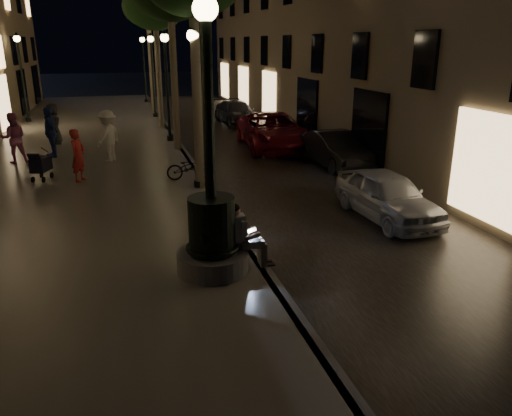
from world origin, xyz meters
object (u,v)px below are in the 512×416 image
object	(u,v)px
lamp_curb_c	(152,64)
pedestrian_pink	(14,138)
fountain_lamppost	(212,222)
lamp_curb_a	(195,87)
lamp_left_c	(21,66)
stroller	(41,164)
car_front	(387,196)
lamp_curb_b	(166,72)
lamp_curb_d	(144,60)
car_third	(273,131)
seated_man_laptop	(243,234)
pedestrian_dark	(54,124)
car_rear	(236,113)
tree_third	(155,6)
tree_far	(147,8)
pedestrian_red	(78,156)
bicycle	(190,167)
pedestrian_blue	(50,132)
pedestrian_white	(108,136)
car_second	(335,150)

from	to	relation	value
lamp_curb_c	pedestrian_pink	world-z (taller)	lamp_curb_c
fountain_lamppost	lamp_curb_a	world-z (taller)	fountain_lamppost
lamp_curb_a	lamp_curb_c	bearing A→B (deg)	90.00
lamp_left_c	stroller	distance (m)	14.29
lamp_curb_c	car_front	distance (m)	20.33
lamp_curb_b	lamp_left_c	size ratio (longest dim) A/B	1.00
lamp_curb_d	pedestrian_pink	distance (m)	19.96
stroller	car_third	bearing A→B (deg)	42.08
stroller	pedestrian_pink	size ratio (longest dim) A/B	0.57
seated_man_laptop	lamp_left_c	size ratio (longest dim) A/B	0.28
pedestrian_pink	pedestrian_dark	distance (m)	3.63
lamp_curb_b	car_rear	size ratio (longest dim) A/B	1.08
seated_man_laptop	pedestrian_pink	bearing A→B (deg)	118.02
tree_third	tree_far	xyz separation A→B (m)	(0.08, 6.00, 0.29)
lamp_curb_d	pedestrian_red	distance (m)	22.69
tree_far	bicycle	bearing A→B (deg)	-90.61
pedestrian_pink	bicycle	bearing A→B (deg)	135.18
lamp_left_c	bicycle	size ratio (longest dim) A/B	3.14
lamp_curb_c	lamp_curb_d	distance (m)	8.00
fountain_lamppost	car_front	size ratio (longest dim) A/B	1.40
pedestrian_blue	pedestrian_dark	size ratio (longest dim) A/B	1.11
lamp_curb_d	car_front	bearing A→B (deg)	-80.92
lamp_curb_a	lamp_left_c	world-z (taller)	same
tree_third	pedestrian_dark	distance (m)	7.87
lamp_curb_b	pedestrian_white	world-z (taller)	lamp_curb_b
tree_third	pedestrian_dark	size ratio (longest dim) A/B	4.10
tree_third	pedestrian_white	distance (m)	9.45
lamp_curb_b	pedestrian_white	xyz separation A→B (m)	(-2.63, -3.59, -2.08)
tree_far	pedestrian_dark	bearing A→B (deg)	-118.00
pedestrian_blue	lamp_left_c	bearing A→B (deg)	174.31
lamp_curb_c	stroller	distance (m)	14.88
car_second	bicycle	bearing A→B (deg)	-171.63
lamp_curb_a	seated_man_laptop	bearing A→B (deg)	-90.84
car_rear	pedestrian_pink	world-z (taller)	pedestrian_pink
stroller	car_front	bearing A→B (deg)	-13.19
pedestrian_red	stroller	bearing A→B (deg)	98.57
car_second	car_third	world-z (taller)	car_third
car_second	pedestrian_red	world-z (taller)	pedestrian_red
lamp_left_c	pedestrian_white	world-z (taller)	lamp_left_c
car_third	pedestrian_white	distance (m)	7.12
lamp_curb_a	bicycle	world-z (taller)	lamp_curb_a
car_rear	car_second	bearing A→B (deg)	-86.59
fountain_lamppost	lamp_left_c	bearing A→B (deg)	106.22
seated_man_laptop	lamp_curb_c	bearing A→B (deg)	89.77
pedestrian_dark	tree_far	bearing A→B (deg)	-33.48
tree_third	stroller	distance (m)	12.22
lamp_curb_d	pedestrian_pink	world-z (taller)	lamp_curb_d
lamp_curb_d	car_third	bearing A→B (deg)	-76.58
lamp_curb_b	lamp_curb_d	size ratio (longest dim) A/B	1.00
tree_far	car_second	distance (m)	17.80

